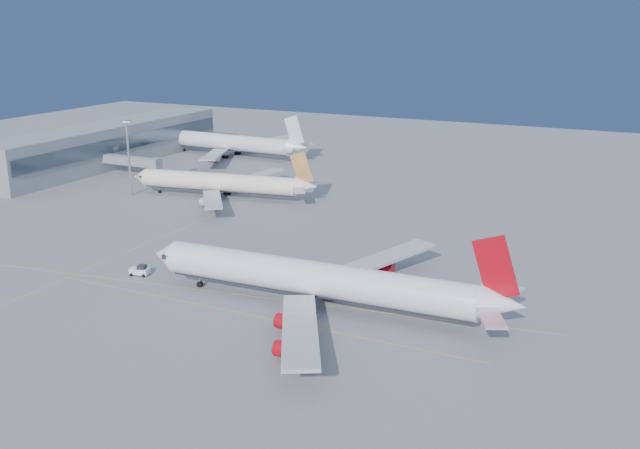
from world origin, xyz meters
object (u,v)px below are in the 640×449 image
Objects in this scene: airliner_virgin at (322,280)px; airliner_third at (232,143)px; pushback_tug at (140,270)px; airliner_etihad at (223,183)px; light_mast at (128,151)px.

airliner_virgin is 156.43m from airliner_third.
airliner_virgin is 17.13× the size of pushback_tug.
airliner_third is 134.65m from pushback_tug.
pushback_tug is (54.75, -122.93, -4.46)m from airliner_third.
airliner_etihad is 30.46m from light_mast.
light_mast reaches higher than airliner_etihad.
airliner_etihad is 0.89× the size of airliner_third.
airliner_third is at bearing 110.44° from airliner_etihad.
airliner_third is at bearing 95.11° from light_mast.
airliner_etihad is 67.02m from airliner_third.
airliner_etihad is at bearing -58.02° from airliner_third.
airliner_third is 15.40× the size of pushback_tug.
airliner_virgin is 90.72m from airliner_etihad.
pushback_tug is 74.85m from light_mast.
airliner_virgin is at bearing -11.85° from pushback_tug.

